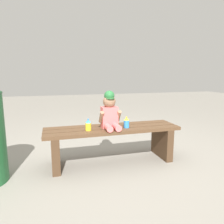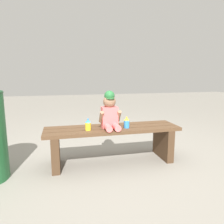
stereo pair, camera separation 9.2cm
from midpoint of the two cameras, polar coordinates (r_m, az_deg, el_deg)
The scene contains 5 objects.
ground_plane at distance 2.47m, azimuth -1.00°, elevation -13.25°, with size 16.00×16.00×0.00m, color gray.
park_bench at distance 2.37m, azimuth -1.02°, elevation -7.13°, with size 1.47×0.39×0.40m.
child_figure at distance 2.27m, azimuth -1.77°, elevation -0.00°, with size 0.23×0.27×0.40m.
sippy_cup_left at distance 2.21m, azimuth -7.59°, elevation -3.48°, with size 0.06×0.06×0.12m.
sippy_cup_right at distance 2.31m, azimuth 2.78°, elevation -2.83°, with size 0.06×0.06×0.12m.
Camera 1 is at (-0.63, -2.18, 0.98)m, focal length 33.98 mm.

